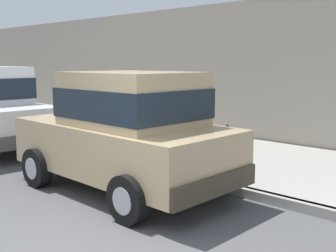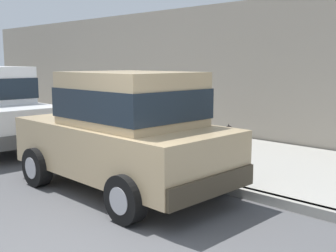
# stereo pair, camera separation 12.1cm
# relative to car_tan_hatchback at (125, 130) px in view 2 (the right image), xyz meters

# --- Properties ---
(curb) EXTENTS (0.16, 64.00, 0.14)m
(curb) POSITION_rel_car_tan_hatchback_xyz_m (1.04, -1.45, -0.91)
(curb) COLOR gray
(curb) RESTS_ON ground
(sidewalk) EXTENTS (3.60, 64.00, 0.14)m
(sidewalk) POSITION_rel_car_tan_hatchback_xyz_m (2.84, -1.45, -0.91)
(sidewalk) COLOR #99968E
(sidewalk) RESTS_ON ground
(car_tan_hatchback) EXTENTS (2.01, 3.83, 1.88)m
(car_tan_hatchback) POSITION_rel_car_tan_hatchback_xyz_m (0.00, 0.00, 0.00)
(car_tan_hatchback) COLOR tan
(car_tan_hatchback) RESTS_ON ground
(dog_black) EXTENTS (0.47, 0.66, 0.49)m
(dog_black) POSITION_rel_car_tan_hatchback_xyz_m (3.45, 0.78, -0.55)
(dog_black) COLOR black
(dog_black) RESTS_ON sidewalk
(fire_hydrant) EXTENTS (0.34, 0.24, 0.72)m
(fire_hydrant) POSITION_rel_car_tan_hatchback_xyz_m (1.49, 3.47, -0.50)
(fire_hydrant) COLOR red
(fire_hydrant) RESTS_ON sidewalk
(building_facade) EXTENTS (0.50, 20.00, 3.51)m
(building_facade) POSITION_rel_car_tan_hatchback_xyz_m (4.94, 4.25, 0.78)
(building_facade) COLOR #9E9384
(building_facade) RESTS_ON ground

